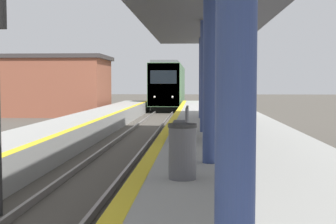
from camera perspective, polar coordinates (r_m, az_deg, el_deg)
train at (r=46.07m, az=0.13°, el=3.24°), size 2.68×16.33×4.40m
station_canopy at (r=12.48m, az=4.80°, el=12.78°), size 4.22×23.80×3.82m
trash_bin at (r=7.82m, az=1.76°, el=-4.80°), size 0.48×0.48×0.92m
bench at (r=13.26m, az=1.80°, el=-1.22°), size 0.44×1.84×0.92m
station_building at (r=37.35m, az=-14.90°, el=3.14°), size 9.96×5.94×4.58m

